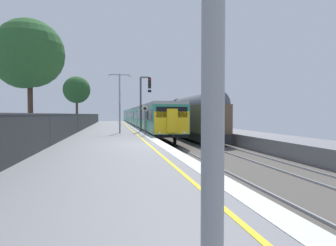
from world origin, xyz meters
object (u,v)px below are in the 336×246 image
freight_train_adjacent_track (162,115)px  signal_gantry (143,97)px  commuter_train_at_platform (138,116)px  background_tree_left (76,90)px  speed_limit_sign (145,116)px  platform_lamp_mid (120,98)px  background_tree_centre (27,56)px

freight_train_adjacent_track → signal_gantry: (-5.49, -21.25, 1.75)m
commuter_train_at_platform → freight_train_adjacent_track: (4.00, -3.09, 0.25)m
freight_train_adjacent_track → background_tree_left: size_ratio=7.60×
freight_train_adjacent_track → speed_limit_sign: size_ratio=22.32×
speed_limit_sign → platform_lamp_mid: (-1.92, 2.69, 1.55)m
freight_train_adjacent_track → platform_lamp_mid: platform_lamp_mid is taller
background_tree_left → speed_limit_sign: bearing=-69.1°
background_tree_left → background_tree_centre: size_ratio=0.92×
freight_train_adjacent_track → signal_gantry: 22.02m
commuter_train_at_platform → background_tree_centre: 33.84m
platform_lamp_mid → background_tree_left: background_tree_left is taller
freight_train_adjacent_track → signal_gantry: bearing=-104.5°
speed_limit_sign → platform_lamp_mid: platform_lamp_mid is taller
signal_gantry → commuter_train_at_platform: bearing=86.5°
speed_limit_sign → platform_lamp_mid: bearing=125.5°
commuter_train_at_platform → freight_train_adjacent_track: freight_train_adjacent_track is taller
commuter_train_at_platform → platform_lamp_mid: size_ratio=11.88×
platform_lamp_mid → background_tree_left: (-5.76, 17.47, 1.97)m
commuter_train_at_platform → freight_train_adjacent_track: size_ratio=1.15×
platform_lamp_mid → freight_train_adjacent_track: bearing=71.4°
background_tree_left → background_tree_centre: (-0.09, -23.43, 0.26)m
commuter_train_at_platform → background_tree_centre: background_tree_centre is taller
speed_limit_sign → signal_gantry: bearing=85.5°
platform_lamp_mid → background_tree_centre: background_tree_centre is taller
background_tree_centre → speed_limit_sign: bearing=22.8°
freight_train_adjacent_track → background_tree_centre: background_tree_centre is taller
signal_gantry → freight_train_adjacent_track: bearing=75.5°
speed_limit_sign → background_tree_left: background_tree_left is taller
speed_limit_sign → background_tree_centre: 9.24m
commuter_train_at_platform → freight_train_adjacent_track: bearing=-37.7°
commuter_train_at_platform → signal_gantry: 24.47m
platform_lamp_mid → background_tree_centre: (-5.85, -5.96, 2.23)m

